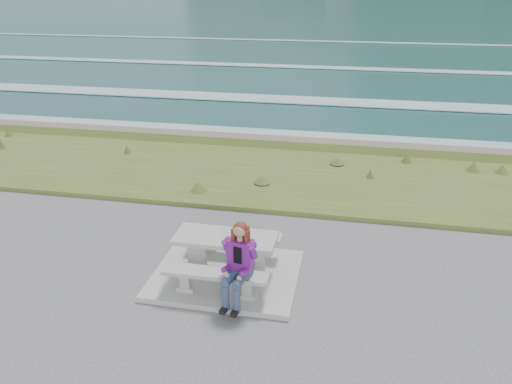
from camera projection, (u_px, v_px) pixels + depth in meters
concrete_slab at (226, 275)px, 9.09m from camera, size 2.60×2.10×0.10m
picnic_table at (225, 244)px, 8.84m from camera, size 1.80×0.75×0.75m
bench_landward at (215, 277)px, 8.30m from camera, size 1.80×0.35×0.45m
bench_seaward at (235, 237)px, 9.56m from camera, size 1.80×0.35×0.45m
grass_verge at (272, 178)px, 13.61m from camera, size 160.00×4.50×0.22m
shore_drop at (287, 145)px, 16.22m from camera, size 160.00×0.80×2.20m
ocean at (324, 90)px, 32.38m from camera, size 1600.00×1600.00×0.09m
seated_woman at (237, 275)px, 8.04m from camera, size 0.50×0.75×1.40m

